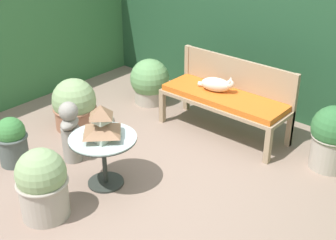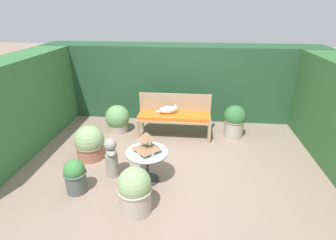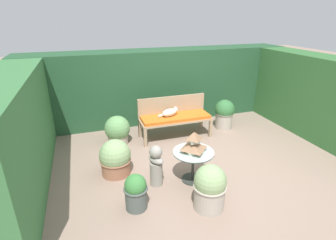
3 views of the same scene
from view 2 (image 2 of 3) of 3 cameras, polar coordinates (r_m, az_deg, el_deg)
ground at (r=4.54m, az=0.79°, el=-9.83°), size 30.00×30.00×0.00m
foliage_hedge_back at (r=6.36m, az=2.76°, el=8.49°), size 6.40×0.82×1.69m
foliage_hedge_left at (r=5.34m, az=-31.12°, el=1.96°), size 0.70×3.55×1.69m
garden_bench at (r=5.34m, az=1.31°, el=0.61°), size 1.50×0.53×0.49m
bench_backrest at (r=5.50m, az=1.53°, el=3.45°), size 1.50×0.06×0.84m
cat at (r=5.31m, az=0.02°, el=2.25°), size 0.45×0.25×0.19m
patio_table at (r=3.99m, az=-4.57°, el=-8.29°), size 0.64×0.64×0.51m
pagoda_birdhouse at (r=3.87m, az=-4.69°, el=-5.16°), size 0.34×0.34×0.33m
garden_bust at (r=4.21m, az=-12.22°, el=-7.86°), size 0.27×0.32×0.67m
potted_plant_hedge_corner at (r=5.69m, az=-10.91°, el=0.18°), size 0.51×0.51×0.59m
potted_plant_table_near at (r=5.52m, az=14.26°, el=-0.14°), size 0.45×0.45×0.67m
potted_plant_bench_left at (r=3.51m, az=-7.24°, el=-14.98°), size 0.45×0.45×0.65m
potted_plant_bench_right at (r=4.83m, az=-16.67°, el=-4.88°), size 0.51×0.51×0.60m
potted_plant_patio_mid at (r=4.07m, az=-19.55°, el=-11.38°), size 0.33×0.33×0.52m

